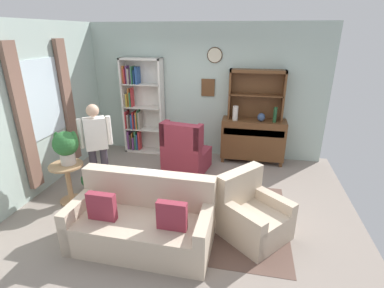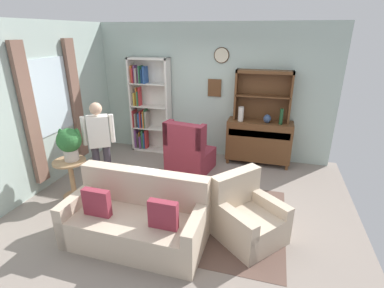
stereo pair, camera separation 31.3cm
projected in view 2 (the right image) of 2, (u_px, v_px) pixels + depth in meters
name	position (u px, v px, depth m)	size (l,w,h in m)	color
ground_plane	(183.00, 202.00, 4.77)	(5.40, 4.60, 0.02)	gray
wall_back	(212.00, 92.00, 6.16)	(5.00, 0.09, 2.80)	#ADC1B7
wall_left	(42.00, 108.00, 4.93)	(0.16, 4.20, 2.80)	#ADC1B7
area_rug	(189.00, 213.00, 4.45)	(2.83, 2.06, 0.01)	brown
bookshelf	(147.00, 107.00, 6.50)	(0.90, 0.30, 2.10)	silver
sideboard	(259.00, 140.00, 5.98)	(1.30, 0.45, 0.92)	brown
sideboard_hutch	(263.00, 89.00, 5.69)	(1.10, 0.26, 1.00)	brown
vase_tall	(241.00, 114.00, 5.80)	(0.11, 0.11, 0.29)	beige
vase_round	(267.00, 119.00, 5.71)	(0.15, 0.15, 0.17)	#33476B
bottle_wine	(281.00, 117.00, 5.59)	(0.07, 0.07, 0.31)	#194223
couch_floral	(137.00, 220.00, 3.78)	(1.81, 0.88, 0.90)	beige
armchair_floral	(247.00, 219.00, 3.84)	(1.08, 1.08, 0.88)	beige
wingback_chair	(189.00, 154.00, 5.65)	(0.91, 0.93, 1.05)	maroon
plant_stand	(71.00, 175.00, 4.77)	(0.52, 0.52, 0.66)	#A87F56
potted_plant_large	(70.00, 142.00, 4.60)	(0.39, 0.39, 0.53)	beige
potted_plant_small	(91.00, 178.00, 5.17)	(0.21, 0.21, 0.29)	#AD6B4C
person_reading	(100.00, 141.00, 4.82)	(0.48, 0.36, 1.56)	#38333D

